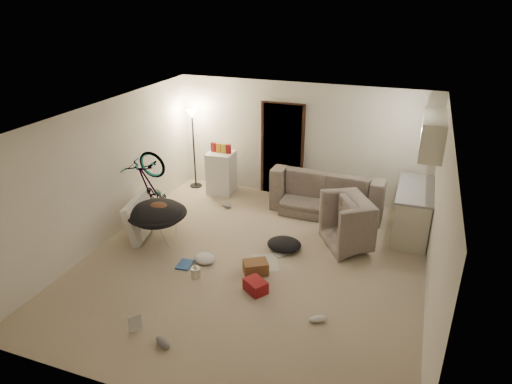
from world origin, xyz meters
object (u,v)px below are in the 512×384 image
(kitchen_counter, at_px, (413,212))
(floor_lamp, at_px, (193,132))
(armchair, at_px, (364,227))
(drink_case_b, at_px, (256,286))
(juicer, at_px, (196,272))
(drink_case_a, at_px, (256,268))
(tv_box, at_px, (141,216))
(mini_fridge, at_px, (221,173))
(sofa, at_px, (328,195))
(saucer_chair, at_px, (158,218))
(bicycle, at_px, (153,204))

(kitchen_counter, bearing_deg, floor_lamp, 172.34)
(kitchen_counter, bearing_deg, armchair, -137.52)
(floor_lamp, height_order, drink_case_b, floor_lamp)
(floor_lamp, height_order, kitchen_counter, floor_lamp)
(juicer, bearing_deg, drink_case_a, 25.45)
(floor_lamp, height_order, tv_box, floor_lamp)
(drink_case_b, bearing_deg, tv_box, -166.55)
(mini_fridge, height_order, juicer, mini_fridge)
(sofa, bearing_deg, saucer_chair, 43.02)
(sofa, height_order, armchair, armchair)
(sofa, xyz_separation_m, drink_case_b, (-0.43, -3.18, -0.23))
(armchair, bearing_deg, floor_lamp, 39.90)
(kitchen_counter, relative_size, mini_fridge, 1.59)
(sofa, xyz_separation_m, drink_case_a, (-0.60, -2.72, -0.22))
(bicycle, xyz_separation_m, saucer_chair, (0.43, -0.55, 0.04))
(bicycle, bearing_deg, juicer, -127.68)
(sofa, bearing_deg, drink_case_b, 83.87)
(sofa, relative_size, mini_fridge, 2.39)
(bicycle, xyz_separation_m, tv_box, (0.00, -0.42, -0.05))
(mini_fridge, xyz_separation_m, drink_case_a, (1.85, -2.82, -0.36))
(saucer_chair, relative_size, juicer, 4.68)
(kitchen_counter, height_order, armchair, kitchen_counter)
(tv_box, xyz_separation_m, juicer, (1.59, -0.94, -0.27))
(drink_case_a, height_order, juicer, juicer)
(kitchen_counter, bearing_deg, sofa, 164.91)
(bicycle, bearing_deg, floor_lamp, 5.93)
(armchair, xyz_separation_m, mini_fridge, (-3.34, 1.26, 0.13))
(mini_fridge, distance_m, tv_box, 2.37)
(mini_fridge, relative_size, saucer_chair, 0.89)
(bicycle, xyz_separation_m, drink_case_a, (2.46, -0.95, -0.30))
(floor_lamp, bearing_deg, tv_box, -87.60)
(sofa, relative_size, armchair, 2.16)
(floor_lamp, distance_m, tv_box, 2.57)
(mini_fridge, xyz_separation_m, saucer_chair, (-0.18, -2.41, -0.02))
(sofa, bearing_deg, mini_fridge, -0.67)
(drink_case_b, bearing_deg, drink_case_a, 144.21)
(mini_fridge, bearing_deg, saucer_chair, -97.89)
(kitchen_counter, bearing_deg, drink_case_a, -135.05)
(bicycle, relative_size, drink_case_a, 4.11)
(juicer, bearing_deg, tv_box, 149.30)
(mini_fridge, bearing_deg, sofa, -5.99)
(bicycle, bearing_deg, sofa, -57.06)
(kitchen_counter, relative_size, armchair, 1.43)
(floor_lamp, bearing_deg, bicycle, -87.08)
(floor_lamp, bearing_deg, saucer_chair, -78.05)
(drink_case_a, bearing_deg, floor_lamp, 99.86)
(drink_case_a, bearing_deg, drink_case_b, -101.29)
(saucer_chair, xyz_separation_m, drink_case_b, (2.19, -0.86, -0.35))
(bicycle, height_order, juicer, bicycle)
(floor_lamp, distance_m, saucer_chair, 2.71)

